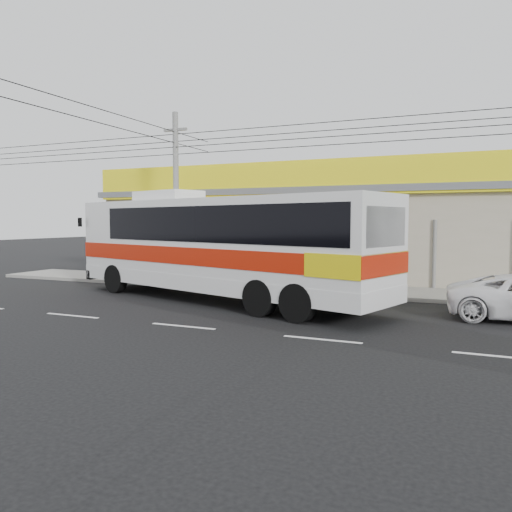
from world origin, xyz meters
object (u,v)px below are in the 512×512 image
Objects in this scene: coach_bus at (222,241)px; motorbike_red at (166,265)px; motorbike_dark at (154,268)px; utility_pole at (176,143)px.

coach_bus reaches higher than motorbike_red.
utility_pole is at bearing -105.92° from motorbike_dark.
motorbike_red is 6.38m from utility_pole.
utility_pole is (1.99, -1.08, 5.77)m from motorbike_dark.
utility_pole is (1.94, -2.08, 5.71)m from motorbike_red.
coach_bus is 6.46× the size of motorbike_red.
motorbike_dark is at bearing 151.38° from utility_pole.
utility_pole is (-3.91, 3.20, 4.20)m from coach_bus.
coach_bus is 0.40× the size of utility_pole.
utility_pole reaches higher than motorbike_red.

